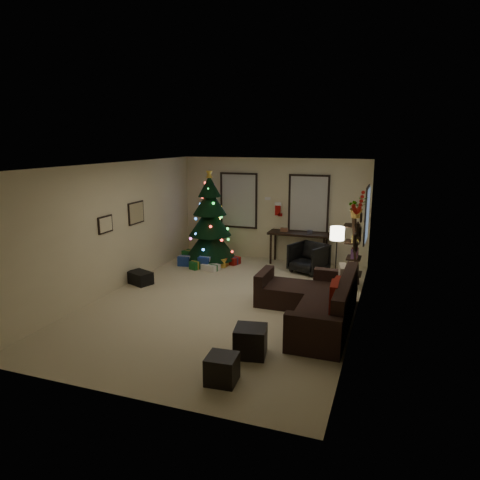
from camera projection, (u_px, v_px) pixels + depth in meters
name	position (u px, v px, depth m)	size (l,w,h in m)	color
floor	(225.00, 302.00, 8.77)	(7.00, 7.00, 0.00)	beige
ceiling	(224.00, 165.00, 8.17)	(7.00, 7.00, 0.00)	white
wall_back	(273.00, 210.00, 11.69)	(5.00, 5.00, 0.00)	beige
wall_front	(117.00, 295.00, 5.25)	(5.00, 5.00, 0.00)	beige
wall_left	(114.00, 228.00, 9.28)	(7.00, 7.00, 0.00)	beige
wall_right	(359.00, 246.00, 7.66)	(7.00, 7.00, 0.00)	beige
window_back_left	(239.00, 201.00, 11.92)	(1.05, 0.06, 1.50)	#728CB2
window_back_right	(309.00, 204.00, 11.31)	(1.05, 0.06, 1.50)	#728CB2
window_right_wall	(367.00, 215.00, 9.98)	(0.06, 0.90, 1.30)	#728CB2
christmas_tree	(210.00, 224.00, 11.40)	(1.33, 1.33, 2.48)	black
presents	(205.00, 262.00, 11.26)	(1.50, 1.01, 0.30)	#14591E
sofa	(317.00, 304.00, 7.92)	(1.85, 2.68, 0.86)	black
pillow_red_a	(334.00, 297.00, 7.24)	(0.13, 0.47, 0.47)	maroon
pillow_red_b	(337.00, 290.00, 7.55)	(0.11, 0.41, 0.41)	maroon
pillow_cream	(342.00, 277.00, 8.30)	(0.13, 0.45, 0.45)	beige
ottoman_near	(250.00, 341.00, 6.58)	(0.46, 0.46, 0.44)	black
ottoman_far	(222.00, 369.00, 5.85)	(0.40, 0.40, 0.38)	black
desk	(299.00, 236.00, 11.31)	(1.55, 0.55, 0.84)	black
desk_chair	(309.00, 258.00, 10.67)	(0.70, 0.66, 0.72)	black
bookshelf	(355.00, 253.00, 9.51)	(0.30, 0.47, 1.59)	black
potted_plant	(357.00, 204.00, 9.14)	(0.52, 0.45, 0.58)	#4C4C4C
floor_lamp	(337.00, 238.00, 9.21)	(0.29, 0.29, 1.39)	black
art_map	(136.00, 213.00, 9.99)	(0.04, 0.60, 0.50)	black
art_abstract	(105.00, 224.00, 8.96)	(0.04, 0.45, 0.35)	black
gallery	(358.00, 234.00, 7.55)	(0.03, 1.25, 0.54)	black
garland	(359.00, 204.00, 7.57)	(0.08, 1.90, 0.30)	#A5140C
stocking_left	(268.00, 203.00, 11.72)	(0.20, 0.05, 0.36)	#990F0C
stocking_right	(278.00, 209.00, 11.44)	(0.20, 0.05, 0.36)	#990F0C
storage_bin	(140.00, 278.00, 9.88)	(0.55, 0.37, 0.27)	black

